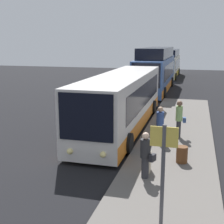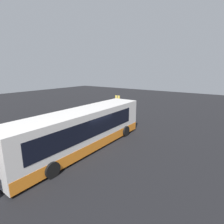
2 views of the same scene
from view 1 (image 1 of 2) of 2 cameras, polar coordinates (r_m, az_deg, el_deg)
ground at (r=17.07m, az=0.59°, el=-3.39°), size 80.00×80.00×0.00m
platform at (r=16.57m, az=11.89°, el=-3.95°), size 20.00×3.49×0.13m
bus_lead at (r=17.40m, az=2.04°, el=1.96°), size 12.17×2.73×3.01m
bus_second at (r=30.83m, az=7.99°, el=7.29°), size 12.01×2.90×4.19m
bus_third at (r=43.79m, az=10.22°, el=8.50°), size 10.45×2.85×3.70m
passenger_boarding at (r=14.69m, az=8.77°, el=-1.99°), size 0.57×0.41×1.69m
passenger_waiting at (r=10.79m, az=6.20°, el=-7.59°), size 0.49×0.61×1.64m
passenger_with_bags at (r=15.57m, az=12.21°, el=-0.91°), size 0.37×0.53×1.83m
suitcase at (r=11.48m, az=6.58°, el=-9.08°), size 0.43×0.19×0.97m
sign_post at (r=7.87m, az=9.33°, el=-9.28°), size 0.10×0.68×2.67m
trash_bin at (r=12.54m, az=12.67°, el=-7.60°), size 0.44×0.44×0.65m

